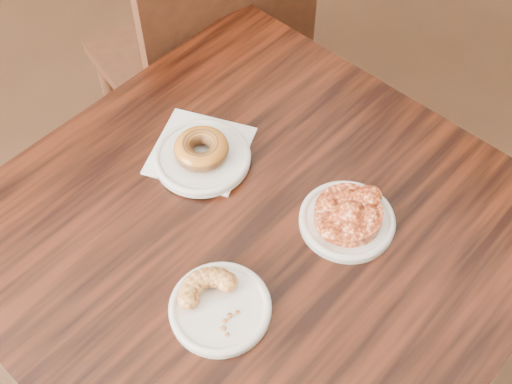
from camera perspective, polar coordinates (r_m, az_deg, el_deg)
floor at (r=1.86m, az=2.07°, el=-6.19°), size 5.00×5.00×0.00m
cafe_table at (r=1.35m, az=0.01°, el=-11.88°), size 0.95×0.95×0.75m
chair_far at (r=1.73m, az=-5.44°, el=11.47°), size 0.49×0.49×0.90m
napkin at (r=1.12m, az=-4.97°, el=3.70°), size 0.22×0.22×0.00m
plate_donut at (r=1.10m, az=-4.80°, el=3.09°), size 0.17×0.17×0.01m
plate_cruller at (r=0.95m, az=-3.20°, el=-10.30°), size 0.15×0.15×0.01m
plate_fritter at (r=1.03m, az=8.08°, el=-2.56°), size 0.15×0.15×0.01m
glazed_donut at (r=1.08m, az=-4.88°, el=3.84°), size 0.09×0.09×0.03m
apple_fritter at (r=1.01m, az=8.23°, el=-1.82°), size 0.15×0.15×0.04m
cruller_fragment at (r=0.93m, az=-3.26°, el=-9.74°), size 0.11×0.11×0.03m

